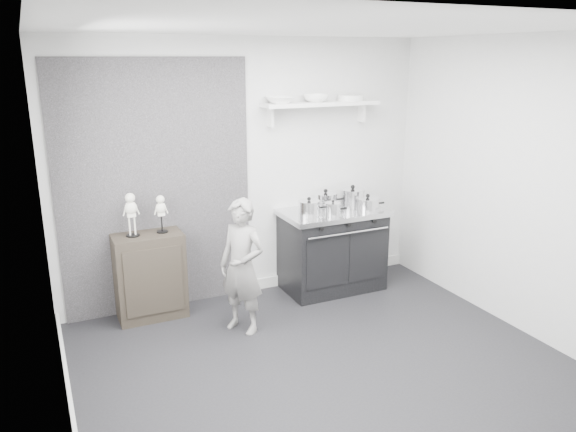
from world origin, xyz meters
name	(u,v)px	position (x,y,z in m)	size (l,w,h in m)	color
ground	(327,369)	(0.00, 0.00, 0.00)	(4.00, 4.00, 0.00)	black
room_shell	(312,173)	(-0.09, 0.15, 1.64)	(4.02, 3.62, 2.71)	beige
wall_shelf	(321,105)	(0.80, 1.68, 2.01)	(1.30, 0.26, 0.24)	silver
stove	(332,249)	(0.86, 1.48, 0.45)	(1.12, 0.70, 0.90)	black
side_cabinet	(150,276)	(-1.11, 1.61, 0.43)	(0.66, 0.38, 0.86)	black
child	(242,267)	(-0.39, 0.95, 0.64)	(0.47, 0.31, 1.28)	gray
pot_front_left	(309,208)	(0.53, 1.39, 0.98)	(0.32, 0.23, 0.20)	silver
pot_back_left	(326,200)	(0.85, 1.61, 0.98)	(0.34, 0.26, 0.21)	silver
pot_back_right	(352,197)	(1.17, 1.58, 0.99)	(0.36, 0.27, 0.23)	silver
pot_front_right	(368,204)	(1.20, 1.32, 0.97)	(0.34, 0.25, 0.18)	silver
pot_front_center	(333,209)	(0.76, 1.29, 0.97)	(0.25, 0.16, 0.17)	silver
skeleton_full	(131,211)	(-1.24, 1.61, 1.10)	(0.14, 0.09, 0.49)	silver
skeleton_torso	(161,211)	(-0.96, 1.61, 1.07)	(0.12, 0.08, 0.42)	silver
bowl_large	(280,100)	(0.32, 1.67, 2.07)	(0.28, 0.28, 0.07)	white
bowl_small	(316,98)	(0.74, 1.67, 2.08)	(0.26, 0.26, 0.08)	white
plate_stack	(350,98)	(1.16, 1.67, 2.07)	(0.27, 0.27, 0.06)	silver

